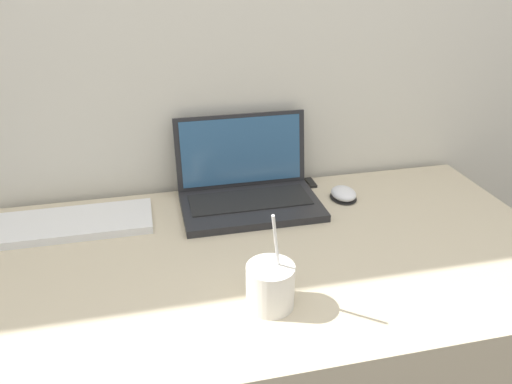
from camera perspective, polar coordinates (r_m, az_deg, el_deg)
The scene contains 7 objects.
wall_back at distance 1.38m, azimuth -2.81°, elevation 19.70°, with size 7.00×0.04×2.50m.
desk at distance 1.41m, azimuth 1.20°, elevation -20.08°, with size 1.39×0.73×0.77m.
laptop at distance 1.36m, azimuth -0.97°, elevation 0.68°, with size 0.37×0.26×0.22m.
drink_cup at distance 0.98m, azimuth 1.65°, elevation -10.57°, with size 0.09×0.09×0.22m.
computer_mouse at distance 1.41m, azimuth 9.96°, elevation -0.24°, with size 0.07×0.09×0.03m.
external_keyboard at distance 1.34m, azimuth -20.86°, elevation -3.44°, with size 0.42×0.16×0.02m.
usb_stick at distance 1.49m, azimuth 6.28°, elevation 1.07°, with size 0.02×0.06×0.01m.
Camera 1 is at (-0.25, -0.57, 1.41)m, focal length 35.00 mm.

